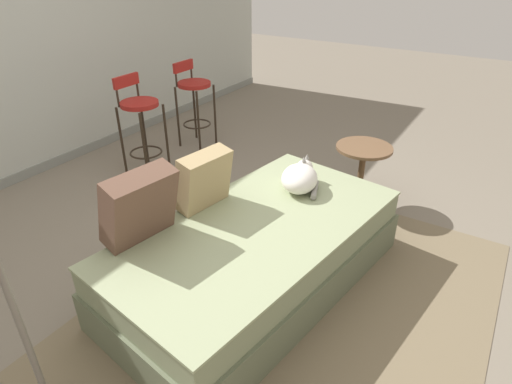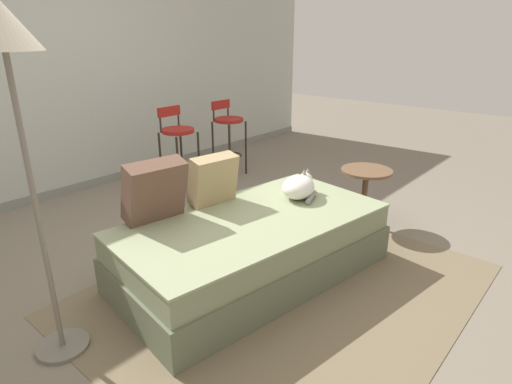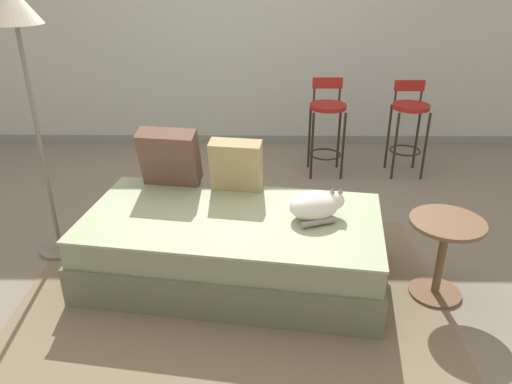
# 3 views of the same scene
# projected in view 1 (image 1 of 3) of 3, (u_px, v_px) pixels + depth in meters

# --- Properties ---
(ground_plane) EXTENTS (16.00, 16.00, 0.00)m
(ground_plane) POSITION_uv_depth(u_px,v_px,m) (207.00, 262.00, 2.93)
(ground_plane) COLOR slate
(ground_plane) RESTS_ON ground
(wall_baseboard_trim) EXTENTS (8.00, 0.02, 0.09)m
(wall_baseboard_trim) POSITION_uv_depth(u_px,v_px,m) (18.00, 177.00, 3.92)
(wall_baseboard_trim) COLOR gray
(wall_baseboard_trim) RESTS_ON ground
(area_rug) EXTENTS (2.59, 2.08, 0.01)m
(area_rug) POSITION_uv_depth(u_px,v_px,m) (298.00, 300.00, 2.60)
(area_rug) COLOR #75664C
(area_rug) RESTS_ON ground
(couch) EXTENTS (2.01, 1.25, 0.45)m
(couch) POSITION_uv_depth(u_px,v_px,m) (257.00, 254.00, 2.63)
(couch) COLOR #636B50
(couch) RESTS_ON ground
(throw_pillow_corner) EXTENTS (0.43, 0.30, 0.43)m
(throw_pillow_corner) POSITION_uv_depth(u_px,v_px,m) (139.00, 206.00, 2.30)
(throw_pillow_corner) COLOR brown
(throw_pillow_corner) RESTS_ON couch
(throw_pillow_middle) EXTENTS (0.38, 0.24, 0.37)m
(throw_pillow_middle) POSITION_uv_depth(u_px,v_px,m) (204.00, 180.00, 2.62)
(throw_pillow_middle) COLOR tan
(throw_pillow_middle) RESTS_ON couch
(cat) EXTENTS (0.38, 0.34, 0.20)m
(cat) POSITION_uv_depth(u_px,v_px,m) (300.00, 178.00, 2.86)
(cat) COLOR white
(cat) RESTS_ON couch
(bar_stool_near_window) EXTENTS (0.34, 0.34, 0.90)m
(bar_stool_near_window) POSITION_uv_depth(u_px,v_px,m) (140.00, 117.00, 3.88)
(bar_stool_near_window) COLOR #2D2319
(bar_stool_near_window) RESTS_ON ground
(bar_stool_by_doorway) EXTENTS (0.34, 0.34, 0.88)m
(bar_stool_by_doorway) POSITION_uv_depth(u_px,v_px,m) (194.00, 95.00, 4.44)
(bar_stool_by_doorway) COLOR #2D2319
(bar_stool_by_doorway) RESTS_ON ground
(side_table) EXTENTS (0.44, 0.44, 0.52)m
(side_table) POSITION_uv_depth(u_px,v_px,m) (362.00, 167.00, 3.43)
(side_table) COLOR brown
(side_table) RESTS_ON ground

